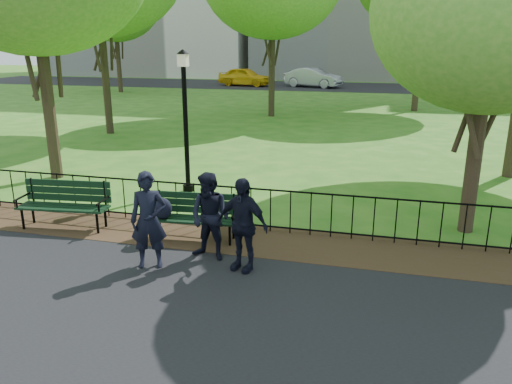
% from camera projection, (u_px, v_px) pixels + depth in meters
% --- Properties ---
extents(ground, '(120.00, 120.00, 0.00)m').
position_uv_depth(ground, '(186.00, 269.00, 8.38)').
color(ground, '#2C6A1B').
extents(dirt_strip, '(60.00, 1.60, 0.01)m').
position_uv_depth(dirt_strip, '(215.00, 236.00, 9.76)').
color(dirt_strip, '#372B16').
rests_on(dirt_strip, ground).
extents(far_street, '(70.00, 9.00, 0.01)m').
position_uv_depth(far_street, '(348.00, 87.00, 40.79)').
color(far_street, black).
rests_on(far_street, ground).
extents(iron_fence, '(24.06, 0.06, 1.00)m').
position_uv_depth(iron_fence, '(222.00, 204.00, 10.08)').
color(iron_fence, black).
rests_on(iron_fence, ground).
extents(park_bench_main, '(1.74, 0.68, 0.97)m').
position_uv_depth(park_bench_main, '(182.00, 210.00, 9.46)').
color(park_bench_main, black).
rests_on(park_bench_main, ground).
extents(park_bench_left_a, '(1.88, 0.76, 1.04)m').
position_uv_depth(park_bench_left_a, '(65.00, 199.00, 10.10)').
color(park_bench_left_a, black).
rests_on(park_bench_left_a, ground).
extents(lamppost, '(0.31, 0.31, 3.48)m').
position_uv_depth(lamppost, '(185.00, 117.00, 12.15)').
color(lamppost, black).
rests_on(lamppost, ground).
extents(tree_near_e, '(4.33, 4.33, 6.04)m').
position_uv_depth(tree_near_e, '(494.00, 10.00, 8.83)').
color(tree_near_e, '#2D2116').
rests_on(tree_near_e, ground).
extents(tree_far_w, '(6.49, 6.49, 9.04)m').
position_uv_depth(tree_far_w, '(114.00, 1.00, 34.93)').
color(tree_far_w, '#2D2116').
rests_on(tree_far_w, ground).
extents(person_left, '(0.69, 0.56, 1.64)m').
position_uv_depth(person_left, '(149.00, 220.00, 8.23)').
color(person_left, black).
rests_on(person_left, asphalt_path).
extents(person_mid, '(0.81, 0.53, 1.54)m').
position_uv_depth(person_mid, '(210.00, 217.00, 8.55)').
color(person_mid, black).
rests_on(person_mid, asphalt_path).
extents(person_right, '(0.99, 0.62, 1.58)m').
position_uv_depth(person_right, '(242.00, 224.00, 8.14)').
color(person_right, black).
rests_on(person_right, asphalt_path).
extents(taxi, '(4.64, 2.45, 1.51)m').
position_uv_depth(taxi, '(245.00, 77.00, 41.51)').
color(taxi, yellow).
rests_on(taxi, far_street).
extents(sedan_silver, '(4.93, 2.94, 1.53)m').
position_uv_depth(sedan_silver, '(313.00, 78.00, 40.30)').
color(sedan_silver, '#A5A8AC').
rests_on(sedan_silver, far_street).
extents(sedan_dark, '(5.64, 4.07, 1.52)m').
position_uv_depth(sedan_dark, '(510.00, 80.00, 37.80)').
color(sedan_dark, black).
rests_on(sedan_dark, far_street).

